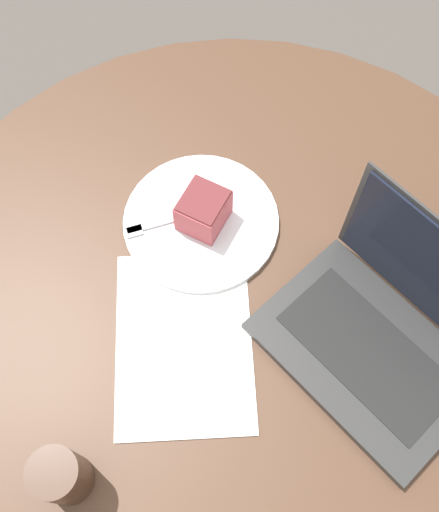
{
  "coord_description": "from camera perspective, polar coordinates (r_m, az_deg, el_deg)",
  "views": [
    {
      "loc": [
        -0.33,
        -0.03,
        1.68
      ],
      "look_at": [
        0.08,
        0.05,
        0.81
      ],
      "focal_mm": 42.0,
      "sensor_mm": 36.0,
      "label": 1
    }
  ],
  "objects": [
    {
      "name": "coffee_glass",
      "position": [
        0.89,
        -14.81,
        -19.61
      ],
      "size": [
        0.07,
        0.07,
        0.11
      ],
      "color": "#3D2619",
      "rests_on": "dining_table"
    },
    {
      "name": "dining_table",
      "position": [
        1.13,
        1.64,
        -8.1
      ],
      "size": [
        1.18,
        1.18,
        0.77
      ],
      "color": "#4C3323",
      "rests_on": "ground_plane"
    },
    {
      "name": "cake_slice",
      "position": [
        1.0,
        -1.54,
        4.39
      ],
      "size": [
        0.1,
        0.09,
        0.07
      ],
      "rotation": [
        0.0,
        0.0,
        1.26
      ],
      "color": "#B74C51",
      "rests_on": "plate"
    },
    {
      "name": "laptop",
      "position": [
        0.95,
        15.52,
        -7.11
      ],
      "size": [
        0.38,
        0.4,
        0.24
      ],
      "rotation": [
        0.0,
        0.0,
        7.2
      ],
      "color": "#2D2D2D",
      "rests_on": "dining_table"
    },
    {
      "name": "ground_plane",
      "position": [
        1.71,
        1.1,
        -14.02
      ],
      "size": [
        12.0,
        12.0,
        0.0
      ],
      "primitive_type": "plane",
      "color": "#4C4742"
    },
    {
      "name": "plate",
      "position": [
        1.04,
        -1.77,
        3.3
      ],
      "size": [
        0.27,
        0.27,
        0.01
      ],
      "color": "silver",
      "rests_on": "dining_table"
    },
    {
      "name": "paper_document",
      "position": [
        0.96,
        -3.42,
        -8.05
      ],
      "size": [
        0.34,
        0.28,
        0.0
      ],
      "rotation": [
        0.0,
        0.0,
        0.23
      ],
      "color": "white",
      "rests_on": "dining_table"
    },
    {
      "name": "fork",
      "position": [
        1.03,
        -5.28,
        3.31
      ],
      "size": [
        0.1,
        0.16,
        0.0
      ],
      "rotation": [
        0.0,
        0.0,
        8.33
      ],
      "color": "silver",
      "rests_on": "plate"
    }
  ]
}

